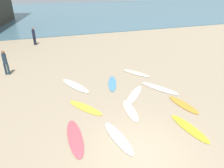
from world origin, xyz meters
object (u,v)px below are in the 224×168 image
(surfboard_4, at_px, (75,138))
(surfboard_9, at_px, (189,128))
(surfboard_1, at_px, (85,108))
(surfboard_7, at_px, (112,83))
(surfboard_3, at_px, (75,86))
(surfboard_0, at_px, (130,111))
(surfboard_10, at_px, (134,95))
(surfboard_2, at_px, (159,88))
(beachgoer_mid, at_px, (34,35))
(surfboard_6, at_px, (118,138))
(surfboard_5, at_px, (183,105))
(beachgoer_near, at_px, (5,62))
(surfboard_8, at_px, (136,73))

(surfboard_4, height_order, surfboard_9, surfboard_4)
(surfboard_1, distance_m, surfboard_4, 2.25)
(surfboard_7, bearing_deg, surfboard_3, 7.46)
(surfboard_0, height_order, surfboard_10, same)
(surfboard_2, height_order, beachgoer_mid, beachgoer_mid)
(surfboard_2, distance_m, surfboard_6, 5.08)
(surfboard_1, relative_size, surfboard_5, 1.11)
(surfboard_0, xyz_separation_m, surfboard_10, (0.81, 1.39, 0.00))
(surfboard_10, height_order, beachgoer_near, beachgoer_near)
(surfboard_0, xyz_separation_m, beachgoer_near, (-6.25, 6.84, 0.91))
(surfboard_3, relative_size, surfboard_4, 1.05)
(surfboard_4, bearing_deg, surfboard_1, -111.66)
(surfboard_2, relative_size, surfboard_6, 1.10)
(surfboard_3, bearing_deg, surfboard_8, -19.06)
(surfboard_4, height_order, surfboard_7, surfboard_4)
(surfboard_2, bearing_deg, surfboard_0, -178.35)
(surfboard_2, height_order, surfboard_9, surfboard_2)
(surfboard_0, relative_size, surfboard_7, 0.91)
(surfboard_0, bearing_deg, surfboard_2, 38.07)
(surfboard_10, distance_m, beachgoer_mid, 13.65)
(surfboard_0, height_order, surfboard_3, surfboard_3)
(surfboard_2, relative_size, surfboard_7, 1.14)
(surfboard_4, bearing_deg, surfboard_6, 162.38)
(surfboard_0, distance_m, surfboard_9, 2.83)
(surfboard_9, bearing_deg, surfboard_8, -100.58)
(beachgoer_near, bearing_deg, surfboard_8, -179.12)
(surfboard_6, xyz_separation_m, surfboard_9, (3.17, -0.40, -0.01))
(surfboard_2, bearing_deg, surfboard_3, 126.70)
(surfboard_3, height_order, beachgoer_mid, beachgoer_mid)
(surfboard_2, distance_m, surfboard_3, 5.10)
(beachgoer_near, bearing_deg, beachgoer_mid, -85.99)
(beachgoer_mid, bearing_deg, surfboard_10, 162.99)
(beachgoer_mid, bearing_deg, surfboard_8, 174.50)
(surfboard_8, relative_size, beachgoer_near, 1.22)
(surfboard_5, distance_m, surfboard_10, 2.67)
(surfboard_4, xyz_separation_m, beachgoer_mid, (-1.47, 15.08, 0.91))
(surfboard_7, relative_size, surfboard_8, 1.04)
(surfboard_2, bearing_deg, surfboard_7, 117.42)
(surfboard_0, distance_m, surfboard_5, 2.85)
(surfboard_5, bearing_deg, surfboard_2, 86.44)
(surfboard_3, distance_m, beachgoer_near, 5.32)
(surfboard_0, distance_m, beachgoer_near, 9.31)
(surfboard_4, distance_m, beachgoer_near, 8.67)
(surfboard_4, bearing_deg, surfboard_8, -133.32)
(surfboard_3, height_order, surfboard_7, surfboard_3)
(surfboard_0, relative_size, beachgoer_mid, 1.15)
(surfboard_0, distance_m, surfboard_8, 4.72)
(surfboard_0, relative_size, beachgoer_near, 1.16)
(surfboard_8, xyz_separation_m, beachgoer_near, (-8.47, 2.68, 0.90))
(surfboard_8, bearing_deg, surfboard_3, 152.74)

